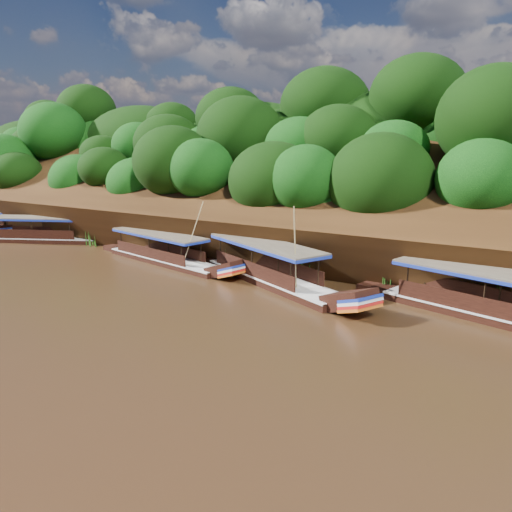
# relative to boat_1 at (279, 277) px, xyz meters

# --- Properties ---
(ground) EXTENTS (160.00, 160.00, 0.00)m
(ground) POSITION_rel_boat_1_xyz_m (-0.67, -6.74, -0.62)
(ground) COLOR black
(ground) RESTS_ON ground
(riverbank) EXTENTS (120.00, 30.06, 19.40)m
(riverbank) POSITION_rel_boat_1_xyz_m (-0.68, 15.99, 1.27)
(riverbank) COLOR black
(riverbank) RESTS_ON ground
(boat_1) EXTENTS (15.33, 8.56, 6.29)m
(boat_1) POSITION_rel_boat_1_xyz_m (0.00, 0.00, 0.00)
(boat_1) COLOR black
(boat_1) RESTS_ON ground
(boat_2) EXTENTS (15.03, 4.77, 5.72)m
(boat_2) POSITION_rel_boat_1_xyz_m (-10.44, 0.94, -0.09)
(boat_2) COLOR black
(boat_2) RESTS_ON ground
(boat_3) EXTENTS (13.20, 7.74, 2.91)m
(boat_3) POSITION_rel_boat_1_xyz_m (-26.72, 1.92, -0.07)
(boat_3) COLOR black
(boat_3) RESTS_ON ground
(reeds) EXTENTS (48.40, 2.41, 2.30)m
(reeds) POSITION_rel_boat_1_xyz_m (-3.54, 2.82, 0.31)
(reeds) COLOR #265916
(reeds) RESTS_ON ground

